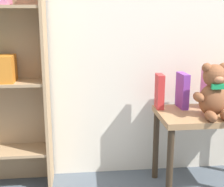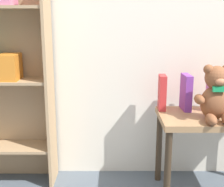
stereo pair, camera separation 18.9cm
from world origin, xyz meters
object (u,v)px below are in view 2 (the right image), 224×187
object	(u,v)px
book_standing_purple	(186,92)
book_standing_pink	(210,90)
display_table	(213,128)
teddy_bear	(216,95)
book_standing_red	(162,92)

from	to	relation	value
book_standing_purple	book_standing_pink	distance (m)	0.15
display_table	book_standing_pink	size ratio (longest dim) A/B	2.49
teddy_bear	book_standing_purple	world-z (taller)	teddy_bear
teddy_bear	book_standing_purple	distance (m)	0.24
display_table	book_standing_red	world-z (taller)	book_standing_red
book_standing_purple	book_standing_red	bearing A→B (deg)	176.62
book_standing_red	book_standing_pink	world-z (taller)	book_standing_pink
book_standing_purple	book_standing_pink	world-z (taller)	book_standing_pink
teddy_bear	book_standing_red	xyz separation A→B (m)	(-0.27, 0.21, -0.03)
book_standing_pink	teddy_bear	bearing A→B (deg)	-98.00
display_table	book_standing_purple	world-z (taller)	book_standing_purple
display_table	book_standing_red	distance (m)	0.38
teddy_bear	book_standing_red	bearing A→B (deg)	142.73
book_standing_red	book_standing_pink	size ratio (longest dim) A/B	0.84
book_standing_red	teddy_bear	bearing A→B (deg)	-35.11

